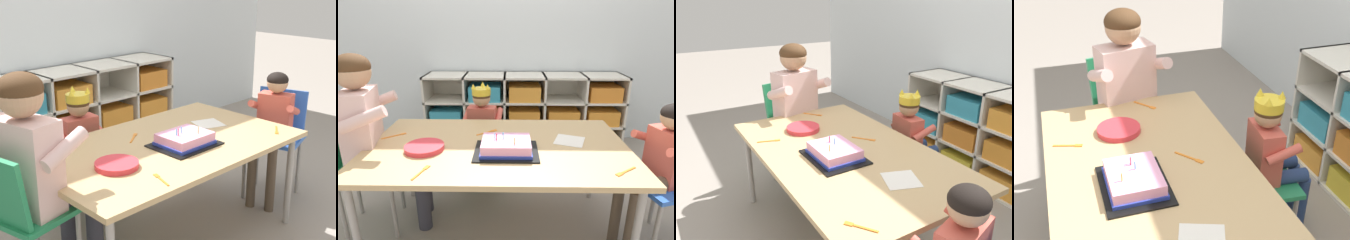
{
  "view_description": "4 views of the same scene",
  "coord_description": "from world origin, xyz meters",
  "views": [
    {
      "loc": [
        -1.66,
        -1.72,
        1.48
      ],
      "look_at": [
        0.04,
        0.02,
        0.7
      ],
      "focal_mm": 51.15,
      "sensor_mm": 36.0,
      "label": 1
    },
    {
      "loc": [
        0.07,
        -1.44,
        1.23
      ],
      "look_at": [
        0.05,
        0.01,
        0.73
      ],
      "focal_mm": 30.01,
      "sensor_mm": 36.0,
      "label": 2
    },
    {
      "loc": [
        1.46,
        -0.89,
        1.41
      ],
      "look_at": [
        -0.01,
        0.0,
        0.76
      ],
      "focal_mm": 36.26,
      "sensor_mm": 36.0,
      "label": 3
    },
    {
      "loc": [
        1.41,
        -0.33,
        1.64
      ],
      "look_at": [
        0.03,
        0.11,
        0.85
      ],
      "focal_mm": 45.9,
      "sensor_mm": 36.0,
      "label": 4
    }
  ],
  "objects": [
    {
      "name": "ground",
      "position": [
        0.0,
        0.0,
        0.0
      ],
      "size": [
        16.0,
        16.0,
        0.0
      ],
      "primitive_type": "plane",
      "color": "gray"
    },
    {
      "name": "classroom_back_wall",
      "position": [
        0.0,
        1.58,
        1.35
      ],
      "size": [
        5.83,
        0.1,
        2.71
      ],
      "primitive_type": "cube",
      "color": "silver",
      "rests_on": "ground"
    },
    {
      "name": "storage_cubby_shelf",
      "position": [
        0.23,
        1.33,
        0.33
      ],
      "size": [
        1.97,
        0.38,
        0.75
      ],
      "color": "silver",
      "rests_on": "ground"
    },
    {
      "name": "activity_table",
      "position": [
        0.0,
        0.0,
        0.55
      ],
      "size": [
        1.44,
        0.86,
        0.59
      ],
      "color": "tan",
      "rests_on": "ground"
    },
    {
      "name": "classroom_chair_blue",
      "position": [
        -0.15,
        0.53,
        0.35
      ],
      "size": [
        0.4,
        0.38,
        0.57
      ],
      "rotation": [
        0.0,
        0.0,
        3.04
      ],
      "color": "#238451",
      "rests_on": "ground"
    },
    {
      "name": "child_with_crown",
      "position": [
        -0.14,
        0.63,
        0.5
      ],
      "size": [
        0.31,
        0.31,
        0.81
      ],
      "rotation": [
        0.0,
        0.0,
        3.04
      ],
      "color": "#D15647",
      "rests_on": "ground"
    },
    {
      "name": "classroom_chair_adult_side",
      "position": [
        -0.83,
        0.03,
        0.48
      ],
      "size": [
        0.42,
        0.41,
        0.78
      ],
      "rotation": [
        0.0,
        0.0,
        1.79
      ],
      "color": "#238451",
      "rests_on": "ground"
    },
    {
      "name": "adult_helper_seated",
      "position": [
        -0.71,
        0.06,
        0.68
      ],
      "size": [
        0.46,
        0.45,
        1.08
      ],
      "rotation": [
        0.0,
        0.0,
        1.79
      ],
      "color": "beige",
      "rests_on": "ground"
    },
    {
      "name": "classroom_chair_guest_side",
      "position": [
        0.95,
        -0.08,
        0.44
      ],
      "size": [
        0.42,
        0.42,
        0.71
      ],
      "rotation": [
        0.0,
        0.0,
        -1.29
      ],
      "color": "blue",
      "rests_on": "ground"
    },
    {
      "name": "guest_at_table_side",
      "position": [
        0.85,
        -0.11,
        0.55
      ],
      "size": [
        0.33,
        0.33,
        0.85
      ],
      "rotation": [
        0.0,
        0.0,
        -1.29
      ],
      "color": "#D15647",
      "rests_on": "ground"
    },
    {
      "name": "birthday_cake_on_tray",
      "position": [
        0.05,
        -0.09,
        0.62
      ],
      "size": [
        0.33,
        0.27,
        0.1
      ],
      "color": "black",
      "rests_on": "activity_table"
    },
    {
      "name": "paper_plate_stack",
      "position": [
        -0.39,
        -0.07,
        0.6
      ],
      "size": [
        0.21,
        0.21,
        0.03
      ],
      "primitive_type": "cylinder",
      "color": "#DB333D",
      "rests_on": "activity_table"
    },
    {
      "name": "paper_napkin_square",
      "position": [
        0.41,
        0.06,
        0.59
      ],
      "size": [
        0.2,
        0.2,
        0.0
      ],
      "primitive_type": "cube",
      "rotation": [
        0.0,
        0.0,
        -0.35
      ],
      "color": "white",
      "rests_on": "activity_table"
    },
    {
      "name": "fork_near_child_seat",
      "position": [
        0.59,
        -0.3,
        0.59
      ],
      "size": [
        0.12,
        0.09,
        0.0
      ],
      "rotation": [
        0.0,
        0.0,
        0.61
      ],
      "color": "orange",
      "rests_on": "activity_table"
    },
    {
      "name": "fork_beside_plate_stack",
      "position": [
        -0.07,
        0.18,
        0.59
      ],
      "size": [
        0.12,
        0.1,
        0.0
      ],
      "rotation": [
        0.0,
        0.0,
        3.81
      ],
      "color": "orange",
      "rests_on": "activity_table"
    },
    {
      "name": "fork_scattered_mid_table",
      "position": [
        -0.62,
        0.12,
        0.59
      ],
      "size": [
        0.12,
        0.1,
        0.0
      ],
      "rotation": [
        0.0,
        0.0,
        3.82
      ],
      "color": "orange",
      "rests_on": "activity_table"
    },
    {
      "name": "fork_by_napkin",
      "position": [
        -0.33,
        -0.31,
        0.59
      ],
      "size": [
        0.05,
        0.13,
        0.0
      ],
      "rotation": [
        0.0,
        0.0,
        4.42
      ],
      "color": "orange",
      "rests_on": "activity_table"
    }
  ]
}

